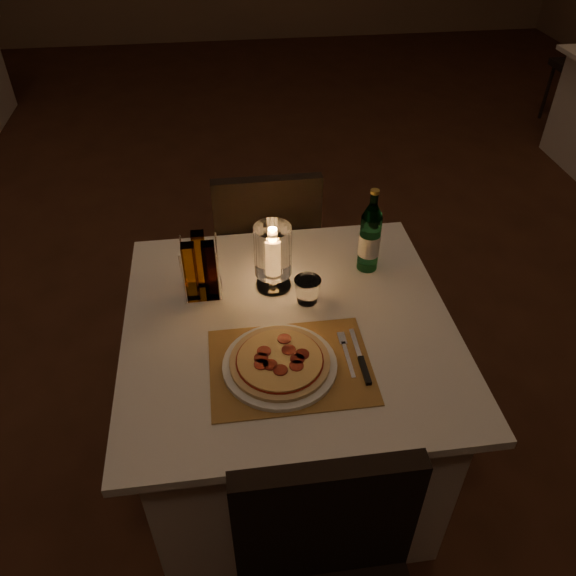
{
  "coord_description": "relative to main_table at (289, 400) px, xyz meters",
  "views": [
    {
      "loc": [
        0.02,
        -1.84,
        1.91
      ],
      "look_at": [
        0.19,
        -0.58,
        0.86
      ],
      "focal_mm": 35.0,
      "sensor_mm": 36.0,
      "label": 1
    }
  ],
  "objects": [
    {
      "name": "floor",
      "position": [
        -0.19,
        0.6,
        -0.38
      ],
      "size": [
        8.0,
        10.0,
        0.02
      ],
      "primitive_type": "cube",
      "color": "#472517",
      "rests_on": "ground"
    },
    {
      "name": "main_table",
      "position": [
        0.0,
        0.0,
        0.0
      ],
      "size": [
        1.0,
        1.0,
        0.74
      ],
      "color": "silver",
      "rests_on": "ground"
    },
    {
      "name": "chair_far",
      "position": [
        0.0,
        0.71,
        0.18
      ],
      "size": [
        0.42,
        0.42,
        0.9
      ],
      "color": "black",
      "rests_on": "ground"
    },
    {
      "name": "placemat",
      "position": [
        -0.02,
        -0.18,
        0.37
      ],
      "size": [
        0.45,
        0.34,
        0.0
      ],
      "primitive_type": "cube",
      "color": "#A37438",
      "rests_on": "main_table"
    },
    {
      "name": "plate",
      "position": [
        -0.05,
        -0.18,
        0.38
      ],
      "size": [
        0.32,
        0.32,
        0.01
      ],
      "primitive_type": "cylinder",
      "color": "white",
      "rests_on": "placemat"
    },
    {
      "name": "pizza",
      "position": [
        -0.05,
        -0.18,
        0.39
      ],
      "size": [
        0.28,
        0.28,
        0.02
      ],
      "color": "#D8B77F",
      "rests_on": "plate"
    },
    {
      "name": "fork",
      "position": [
        0.14,
        -0.15,
        0.37
      ],
      "size": [
        0.02,
        0.18,
        0.0
      ],
      "color": "silver",
      "rests_on": "placemat"
    },
    {
      "name": "knife",
      "position": [
        0.18,
        -0.21,
        0.37
      ],
      "size": [
        0.02,
        0.22,
        0.01
      ],
      "color": "black",
      "rests_on": "placemat"
    },
    {
      "name": "tumbler",
      "position": [
        0.07,
        0.09,
        0.41
      ],
      "size": [
        0.09,
        0.09,
        0.09
      ],
      "primitive_type": null,
      "color": "white",
      "rests_on": "main_table"
    },
    {
      "name": "water_bottle",
      "position": [
        0.3,
        0.24,
        0.49
      ],
      "size": [
        0.07,
        0.07,
        0.3
      ],
      "color": "#56A073",
      "rests_on": "main_table"
    },
    {
      "name": "hurricane_candle",
      "position": [
        -0.03,
        0.18,
        0.5
      ],
      "size": [
        0.12,
        0.12,
        0.23
      ],
      "color": "white",
      "rests_on": "main_table"
    },
    {
      "name": "cruet_caddy",
      "position": [
        -0.26,
        0.18,
        0.46
      ],
      "size": [
        0.12,
        0.12,
        0.21
      ],
      "color": "white",
      "rests_on": "main_table"
    }
  ]
}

